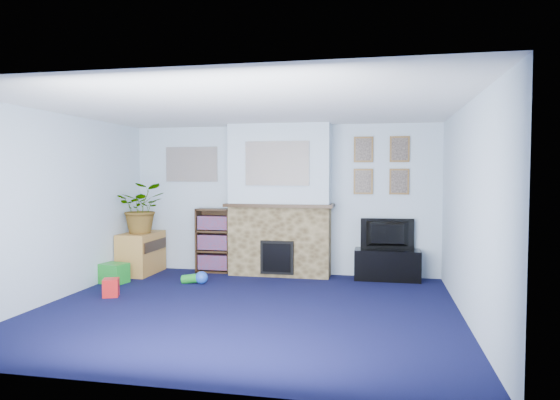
% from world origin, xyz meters
% --- Properties ---
extents(floor, '(5.00, 4.50, 0.01)m').
position_xyz_m(floor, '(0.00, 0.00, 0.00)').
color(floor, '#0D0F34').
rests_on(floor, ground).
extents(ceiling, '(5.00, 4.50, 0.01)m').
position_xyz_m(ceiling, '(0.00, 0.00, 2.40)').
color(ceiling, white).
rests_on(ceiling, wall_back).
extents(wall_back, '(5.00, 0.04, 2.40)m').
position_xyz_m(wall_back, '(0.00, 2.25, 1.20)').
color(wall_back, silver).
rests_on(wall_back, ground).
extents(wall_front, '(5.00, 0.04, 2.40)m').
position_xyz_m(wall_front, '(0.00, -2.25, 1.20)').
color(wall_front, silver).
rests_on(wall_front, ground).
extents(wall_left, '(0.04, 4.50, 2.40)m').
position_xyz_m(wall_left, '(-2.50, 0.00, 1.20)').
color(wall_left, silver).
rests_on(wall_left, ground).
extents(wall_right, '(0.04, 4.50, 2.40)m').
position_xyz_m(wall_right, '(2.50, 0.00, 1.20)').
color(wall_right, silver).
rests_on(wall_right, ground).
extents(chimney_breast, '(1.72, 0.50, 2.40)m').
position_xyz_m(chimney_breast, '(0.00, 2.05, 1.18)').
color(chimney_breast, brown).
rests_on(chimney_breast, ground).
extents(collage_main, '(1.00, 0.03, 0.68)m').
position_xyz_m(collage_main, '(0.00, 1.84, 1.78)').
color(collage_main, gray).
rests_on(collage_main, chimney_breast).
extents(collage_left, '(0.90, 0.03, 0.58)m').
position_xyz_m(collage_left, '(-1.55, 2.23, 1.78)').
color(collage_left, gray).
rests_on(collage_left, wall_back).
extents(portrait_tl, '(0.30, 0.03, 0.40)m').
position_xyz_m(portrait_tl, '(1.30, 2.23, 2.00)').
color(portrait_tl, brown).
rests_on(portrait_tl, wall_back).
extents(portrait_tr, '(0.30, 0.03, 0.40)m').
position_xyz_m(portrait_tr, '(1.85, 2.23, 2.00)').
color(portrait_tr, brown).
rests_on(portrait_tr, wall_back).
extents(portrait_bl, '(0.30, 0.03, 0.40)m').
position_xyz_m(portrait_bl, '(1.30, 2.23, 1.50)').
color(portrait_bl, brown).
rests_on(portrait_bl, wall_back).
extents(portrait_br, '(0.30, 0.03, 0.40)m').
position_xyz_m(portrait_br, '(1.85, 2.23, 1.50)').
color(portrait_br, brown).
rests_on(portrait_br, wall_back).
extents(tv_stand, '(0.98, 0.41, 0.47)m').
position_xyz_m(tv_stand, '(1.68, 2.03, 0.23)').
color(tv_stand, black).
rests_on(tv_stand, ground).
extents(television, '(0.82, 0.16, 0.47)m').
position_xyz_m(television, '(1.68, 2.05, 0.70)').
color(television, black).
rests_on(television, tv_stand).
extents(bookshelf, '(0.58, 0.28, 1.05)m').
position_xyz_m(bookshelf, '(-1.11, 2.11, 0.50)').
color(bookshelf, '#312012').
rests_on(bookshelf, ground).
extents(sideboard, '(0.48, 0.86, 0.67)m').
position_xyz_m(sideboard, '(-2.24, 1.75, 0.35)').
color(sideboard, '#B9833B').
rests_on(sideboard, ground).
extents(potted_plant, '(0.91, 0.86, 0.81)m').
position_xyz_m(potted_plant, '(-2.19, 1.70, 1.07)').
color(potted_plant, '#26661E').
rests_on(potted_plant, sideboard).
extents(mantel_clock, '(0.11, 0.07, 0.15)m').
position_xyz_m(mantel_clock, '(-0.06, 2.00, 1.22)').
color(mantel_clock, gold).
rests_on(mantel_clock, chimney_breast).
extents(mantel_candle, '(0.05, 0.05, 0.17)m').
position_xyz_m(mantel_candle, '(0.37, 2.00, 1.23)').
color(mantel_candle, '#B2BFC6').
rests_on(mantel_candle, chimney_breast).
extents(mantel_teddy, '(0.12, 0.12, 0.12)m').
position_xyz_m(mantel_teddy, '(-0.51, 2.00, 1.22)').
color(mantel_teddy, gray).
rests_on(mantel_teddy, chimney_breast).
extents(mantel_can, '(0.06, 0.06, 0.12)m').
position_xyz_m(mantel_can, '(0.66, 2.00, 1.21)').
color(mantel_can, red).
rests_on(mantel_can, chimney_breast).
extents(green_crate, '(0.42, 0.36, 0.29)m').
position_xyz_m(green_crate, '(-2.30, 1.00, 0.14)').
color(green_crate, '#198C26').
rests_on(green_crate, ground).
extents(toy_ball, '(0.19, 0.19, 0.19)m').
position_xyz_m(toy_ball, '(-1.01, 1.20, 0.09)').
color(toy_ball, blue).
rests_on(toy_ball, ground).
extents(toy_block, '(0.25, 0.25, 0.24)m').
position_xyz_m(toy_block, '(-1.91, 0.24, 0.11)').
color(toy_block, red).
rests_on(toy_block, ground).
extents(toy_tube, '(0.30, 0.13, 0.17)m').
position_xyz_m(toy_tube, '(-1.16, 1.20, 0.07)').
color(toy_tube, '#198C26').
rests_on(toy_tube, ground).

